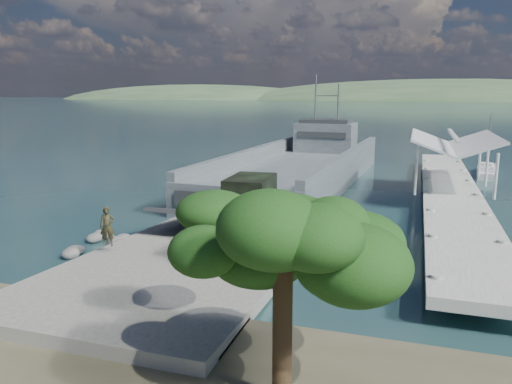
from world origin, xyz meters
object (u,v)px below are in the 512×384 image
(military_truck, at_px, (243,214))
(sailboat_far, at_px, (487,168))
(overhang_tree, at_px, (271,240))
(soldier, at_px, (108,234))
(landing_craft, at_px, (299,174))
(pier, at_px, (451,183))
(sailboat_near, at_px, (486,173))

(military_truck, bearing_deg, sailboat_far, 62.98)
(military_truck, xyz_separation_m, overhang_tree, (4.89, -11.77, 2.47))
(soldier, distance_m, sailboat_far, 44.05)
(military_truck, bearing_deg, landing_craft, 92.54)
(pier, height_order, sailboat_near, sailboat_near)
(military_truck, distance_m, soldier, 6.86)
(military_truck, relative_size, sailboat_near, 1.17)
(sailboat_far, bearing_deg, military_truck, -99.89)
(military_truck, height_order, soldier, military_truck)
(military_truck, relative_size, soldier, 3.82)
(pier, bearing_deg, sailboat_far, 75.38)
(sailboat_near, xyz_separation_m, overhang_tree, (-10.23, -42.81, 4.36))
(landing_craft, xyz_separation_m, sailboat_far, (17.78, 13.51, -0.61))
(sailboat_near, bearing_deg, pier, -101.64)
(landing_craft, relative_size, sailboat_far, 6.57)
(soldier, bearing_deg, sailboat_far, 34.04)
(sailboat_far, bearing_deg, soldier, -105.46)
(landing_craft, relative_size, overhang_tree, 5.92)
(sailboat_near, relative_size, sailboat_far, 1.12)
(military_truck, height_order, sailboat_far, sailboat_far)
(military_truck, height_order, sailboat_near, sailboat_near)
(military_truck, distance_m, overhang_tree, 12.98)
(soldier, height_order, sailboat_far, sailboat_far)
(pier, distance_m, landing_craft, 13.87)
(landing_craft, xyz_separation_m, overhang_tree, (6.97, -33.41, 3.79))
(pier, relative_size, overhang_tree, 6.80)
(overhang_tree, bearing_deg, military_truck, 112.58)
(sailboat_far, distance_m, overhang_tree, 48.35)
(sailboat_near, height_order, overhang_tree, sailboat_near)
(sailboat_near, bearing_deg, military_truck, -111.14)
(military_truck, relative_size, sailboat_far, 1.31)
(pier, bearing_deg, overhang_tree, -101.93)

